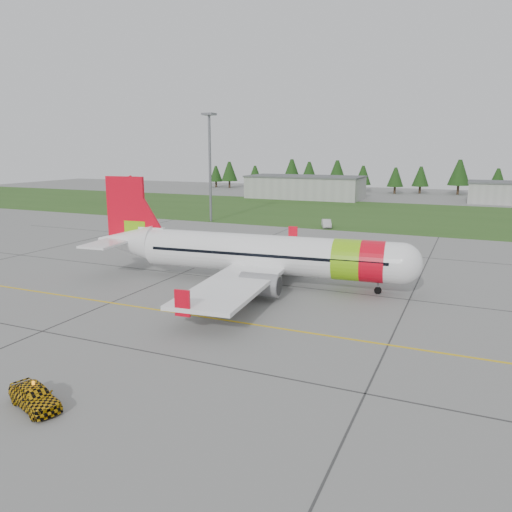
% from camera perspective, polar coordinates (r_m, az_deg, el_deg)
% --- Properties ---
extents(ground, '(320.00, 320.00, 0.00)m').
position_cam_1_polar(ground, '(33.57, -4.98, -12.23)').
color(ground, gray).
rests_on(ground, ground).
extents(aircraft, '(35.86, 33.16, 10.86)m').
position_cam_1_polar(aircraft, '(51.80, 0.42, 0.22)').
color(aircraft, white).
rests_on(aircraft, ground).
extents(follow_me_car, '(1.81, 1.96, 3.97)m').
position_cam_1_polar(follow_me_car, '(30.07, -24.20, -12.17)').
color(follow_me_car, '#E9AE0C').
rests_on(follow_me_car, ground).
extents(service_van, '(1.95, 1.90, 4.41)m').
position_cam_1_polar(service_van, '(90.37, 8.09, 4.63)').
color(service_van, silver).
rests_on(service_van, ground).
extents(grass_strip, '(320.00, 50.00, 0.03)m').
position_cam_1_polar(grass_strip, '(110.61, 15.88, 4.50)').
color(grass_strip, '#30561E').
rests_on(grass_strip, ground).
extents(taxi_guideline, '(120.00, 0.25, 0.02)m').
position_cam_1_polar(taxi_guideline, '(40.23, 0.54, -7.94)').
color(taxi_guideline, gold).
rests_on(taxi_guideline, ground).
extents(hangar_west, '(32.00, 14.00, 6.00)m').
position_cam_1_polar(hangar_west, '(144.32, 5.62, 7.77)').
color(hangar_west, '#A8A8A3').
rests_on(hangar_west, ground).
extents(floodlight_mast, '(0.50, 0.50, 20.00)m').
position_cam_1_polar(floodlight_mast, '(96.91, -5.27, 9.82)').
color(floodlight_mast, slate).
rests_on(floodlight_mast, ground).
extents(treeline, '(160.00, 8.00, 10.00)m').
position_cam_1_polar(treeline, '(165.64, 18.78, 8.44)').
color(treeline, '#1C3F14').
rests_on(treeline, ground).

